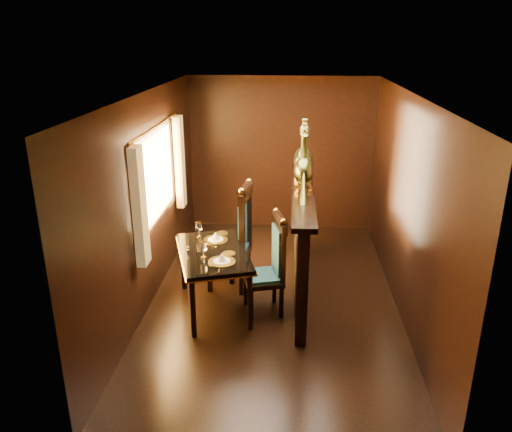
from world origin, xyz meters
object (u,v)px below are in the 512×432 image
object	(u,v)px
chair_left	(273,261)
peacock_left	(304,159)
peacock_right	(304,149)
chair_right	(239,234)
dining_table	(213,256)

from	to	relation	value
chair_left	peacock_left	bearing A→B (deg)	38.80
peacock_left	peacock_right	world-z (taller)	peacock_right
peacock_right	peacock_left	bearing A→B (deg)	-90.00
chair_right	peacock_left	world-z (taller)	peacock_left
peacock_left	chair_left	bearing A→B (deg)	-125.56
dining_table	peacock_left	distance (m)	1.56
chair_right	peacock_left	bearing A→B (deg)	0.70
dining_table	chair_right	xyz separation A→B (m)	(0.25, 0.55, 0.06)
dining_table	peacock_left	bearing A→B (deg)	6.81
chair_right	peacock_left	size ratio (longest dim) A/B	1.83
dining_table	chair_right	bearing A→B (deg)	48.18
dining_table	chair_left	distance (m)	0.70
chair_right	peacock_right	bearing A→B (deg)	30.61
chair_right	peacock_right	world-z (taller)	peacock_right
peacock_left	peacock_right	size ratio (longest dim) A/B	0.95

